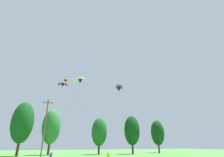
# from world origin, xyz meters

# --- Properties ---
(treeline_tree_c) EXTENTS (5.32, 5.32, 13.05)m
(treeline_tree_c) POSITION_xyz_m (-9.33, 49.54, 7.90)
(treeline_tree_c) COLOR #472D19
(treeline_tree_c) RESTS_ON ground_plane
(treeline_tree_d) EXTENTS (5.16, 5.16, 12.44)m
(treeline_tree_d) POSITION_xyz_m (-1.84, 53.45, 7.53)
(treeline_tree_d) COLOR #472D19
(treeline_tree_d) RESTS_ON ground_plane
(treeline_tree_e) EXTENTS (4.61, 4.61, 10.41)m
(treeline_tree_e) POSITION_xyz_m (11.74, 50.25, 6.30)
(treeline_tree_e) COLOR #472D19
(treeline_tree_e) RESTS_ON ground_plane
(treeline_tree_f) EXTENTS (4.90, 4.90, 11.49)m
(treeline_tree_f) POSITION_xyz_m (22.24, 48.63, 6.95)
(treeline_tree_f) COLOR #472D19
(treeline_tree_f) RESTS_ON ground_plane
(treeline_tree_g) EXTENTS (4.90, 4.90, 11.48)m
(treeline_tree_g) POSITION_xyz_m (36.45, 53.65, 6.95)
(treeline_tree_g) COLOR #472D19
(treeline_tree_g) RESTS_ON ground_plane
(utility_pole) EXTENTS (2.20, 0.26, 11.54)m
(utility_pole) POSITION_xyz_m (-4.75, 38.02, 6.04)
(utility_pole) COLOR brown
(utility_pole) RESTS_ON ground_plane
(kite_flyer_near) EXTENTS (0.53, 0.56, 1.69)m
(kite_flyer_near) POSITION_xyz_m (-4.49, 24.92, 1.00)
(kite_flyer_near) COLOR black
(kite_flyer_near) RESTS_ON ground_plane
(kite_flyer_mid) EXTENTS (0.66, 0.69, 1.69)m
(kite_flyer_mid) POSITION_xyz_m (3.31, 24.26, 1.00)
(kite_flyer_mid) COLOR navy
(kite_flyer_mid) RESTS_ON ground_plane
(parafoil_kite_high_magenta) EXTENTS (5.24, 22.07, 17.30)m
(parafoil_kite_high_magenta) POSITION_xyz_m (-1.01, 46.35, 18.24)
(parafoil_kite_high_magenta) COLOR #D12893
(parafoil_kite_mid_purple) EXTENTS (10.39, 13.60, 15.45)m
(parafoil_kite_mid_purple) POSITION_xyz_m (11.69, 36.77, 16.13)
(parafoil_kite_mid_purple) COLOR purple
(parafoil_kite_far_white) EXTENTS (7.57, 12.21, 15.41)m
(parafoil_kite_far_white) POSITION_xyz_m (1.26, 35.85, 16.36)
(parafoil_kite_far_white) COLOR white
(parafoil_kite_low_orange) EXTENTS (5.05, 18.28, 16.87)m
(parafoil_kite_low_orange) POSITION_xyz_m (-1.00, 42.00, 17.97)
(parafoil_kite_low_orange) COLOR orange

